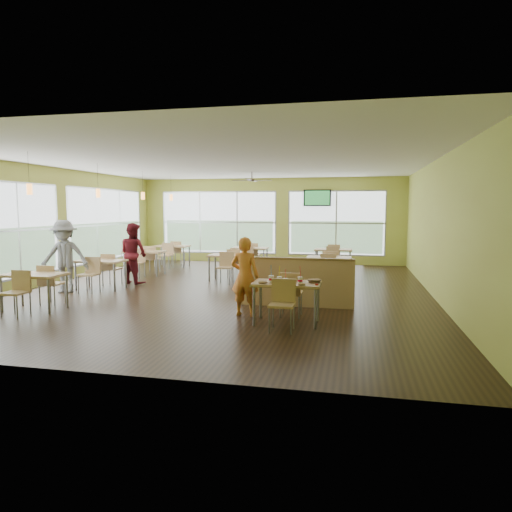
# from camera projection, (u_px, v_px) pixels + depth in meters

# --- Properties ---
(room) EXTENTS (12.00, 12.04, 3.20)m
(room) POSITION_uv_depth(u_px,v_px,m) (226.00, 227.00, 11.43)
(room) COLOR black
(room) RESTS_ON ground
(window_bays) EXTENTS (9.24, 10.24, 2.38)m
(window_bays) POSITION_uv_depth(u_px,v_px,m) (174.00, 226.00, 14.99)
(window_bays) COLOR white
(window_bays) RESTS_ON room
(main_table) EXTENTS (1.22, 1.52, 0.87)m
(main_table) POSITION_uv_depth(u_px,v_px,m) (287.00, 289.00, 8.19)
(main_table) COLOR tan
(main_table) RESTS_ON floor
(half_wall_divider) EXTENTS (2.40, 0.14, 1.04)m
(half_wall_divider) POSITION_uv_depth(u_px,v_px,m) (297.00, 282.00, 9.61)
(half_wall_divider) COLOR tan
(half_wall_divider) RESTS_ON floor
(dining_tables) EXTENTS (6.92, 8.72, 0.87)m
(dining_tables) POSITION_uv_depth(u_px,v_px,m) (208.00, 257.00, 13.41)
(dining_tables) COLOR tan
(dining_tables) RESTS_ON floor
(pendant_lights) EXTENTS (0.11, 7.31, 0.86)m
(pendant_lights) POSITION_uv_depth(u_px,v_px,m) (121.00, 194.00, 12.67)
(pendant_lights) COLOR #2D2119
(pendant_lights) RESTS_ON ceiling
(ceiling_fan) EXTENTS (1.25, 1.25, 0.29)m
(ceiling_fan) POSITION_uv_depth(u_px,v_px,m) (252.00, 180.00, 14.20)
(ceiling_fan) COLOR #2D2119
(ceiling_fan) RESTS_ON ceiling
(tv_backwall) EXTENTS (1.00, 0.07, 0.60)m
(tv_backwall) POSITION_uv_depth(u_px,v_px,m) (317.00, 198.00, 16.69)
(tv_backwall) COLOR black
(tv_backwall) RESTS_ON wall_back
(man_plaid) EXTENTS (0.59, 0.41, 1.53)m
(man_plaid) POSITION_uv_depth(u_px,v_px,m) (245.00, 276.00, 8.77)
(man_plaid) COLOR #E74219
(man_plaid) RESTS_ON floor
(patron_maroon) EXTENTS (1.00, 0.90, 1.67)m
(patron_maroon) POSITION_uv_depth(u_px,v_px,m) (133.00, 253.00, 12.54)
(patron_maroon) COLOR maroon
(patron_maroon) RESTS_ON floor
(patron_grey) EXTENTS (1.30, 0.97, 1.79)m
(patron_grey) POSITION_uv_depth(u_px,v_px,m) (64.00, 256.00, 11.22)
(patron_grey) COLOR slate
(patron_grey) RESTS_ON floor
(cup_blue) EXTENTS (0.10, 0.10, 0.35)m
(cup_blue) POSITION_uv_depth(u_px,v_px,m) (271.00, 279.00, 8.13)
(cup_blue) COLOR white
(cup_blue) RESTS_ON main_table
(cup_yellow) EXTENTS (0.09, 0.09, 0.34)m
(cup_yellow) POSITION_uv_depth(u_px,v_px,m) (279.00, 280.00, 8.01)
(cup_yellow) COLOR white
(cup_yellow) RESTS_ON main_table
(cup_red_near) EXTENTS (0.08, 0.08, 0.30)m
(cup_red_near) POSITION_uv_depth(u_px,v_px,m) (285.00, 281.00, 7.93)
(cup_red_near) COLOR white
(cup_red_near) RESTS_ON main_table
(cup_red_far) EXTENTS (0.10, 0.10, 0.34)m
(cup_red_far) POSITION_uv_depth(u_px,v_px,m) (300.00, 280.00, 7.98)
(cup_red_far) COLOR white
(cup_red_far) RESTS_ON main_table
(food_basket) EXTENTS (0.25, 0.25, 0.06)m
(food_basket) POSITION_uv_depth(u_px,v_px,m) (314.00, 281.00, 8.15)
(food_basket) COLOR black
(food_basket) RESTS_ON main_table
(ketchup_cup) EXTENTS (0.06, 0.06, 0.02)m
(ketchup_cup) POSITION_uv_depth(u_px,v_px,m) (317.00, 284.00, 7.88)
(ketchup_cup) COLOR #A21407
(ketchup_cup) RESTS_ON main_table
(wrapper_left) EXTENTS (0.21, 0.20, 0.04)m
(wrapper_left) POSITION_uv_depth(u_px,v_px,m) (263.00, 282.00, 8.06)
(wrapper_left) COLOR olive
(wrapper_left) RESTS_ON main_table
(wrapper_mid) EXTENTS (0.19, 0.17, 0.05)m
(wrapper_mid) POSITION_uv_depth(u_px,v_px,m) (292.00, 281.00, 8.20)
(wrapper_mid) COLOR olive
(wrapper_mid) RESTS_ON main_table
(wrapper_right) EXTENTS (0.18, 0.17, 0.04)m
(wrapper_right) POSITION_uv_depth(u_px,v_px,m) (302.00, 284.00, 7.89)
(wrapper_right) COLOR olive
(wrapper_right) RESTS_ON main_table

